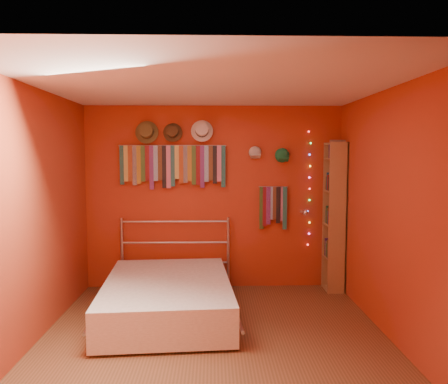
{
  "coord_description": "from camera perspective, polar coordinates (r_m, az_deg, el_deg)",
  "views": [
    {
      "loc": [
        -0.01,
        -4.23,
        1.84
      ],
      "look_at": [
        0.12,
        0.9,
        1.4
      ],
      "focal_mm": 35.0,
      "sensor_mm": 36.0,
      "label": 1
    }
  ],
  "objects": [
    {
      "name": "bookshelf",
      "position": [
        6.05,
        14.58,
        -3.04
      ],
      "size": [
        0.25,
        0.34,
        2.0
      ],
      "color": "#976C44",
      "rests_on": "ground"
    },
    {
      "name": "fedora_white",
      "position": [
        5.89,
        -2.91,
        8.06
      ],
      "size": [
        0.3,
        0.16,
        0.29
      ],
      "rotation": [
        1.36,
        0.0,
        0.0
      ],
      "color": "silver",
      "rests_on": "back_wall"
    },
    {
      "name": "cap_white",
      "position": [
        5.95,
        4.07,
        5.15
      ],
      "size": [
        0.17,
        0.22,
        0.17
      ],
      "color": "beige",
      "rests_on": "back_wall"
    },
    {
      "name": "ground",
      "position": [
        4.61,
        -1.27,
        -18.59
      ],
      "size": [
        3.5,
        3.5,
        0.0
      ],
      "primitive_type": "plane",
      "color": "brown",
      "rests_on": "ground"
    },
    {
      "name": "reading_lamp",
      "position": [
        5.92,
        10.51,
        -2.64
      ],
      "size": [
        0.07,
        0.32,
        0.09
      ],
      "color": "#ACACB0",
      "rests_on": "back_wall"
    },
    {
      "name": "ceiling",
      "position": [
        4.28,
        -1.33,
        13.78
      ],
      "size": [
        3.5,
        3.5,
        0.02
      ],
      "primitive_type": "cube",
      "color": "white",
      "rests_on": "back_wall"
    },
    {
      "name": "bed",
      "position": [
        5.14,
        -7.36,
        -13.4
      ],
      "size": [
        1.62,
        2.08,
        0.98
      ],
      "rotation": [
        0.0,
        0.0,
        0.07
      ],
      "color": "#ACACB0",
      "rests_on": "ground"
    },
    {
      "name": "cap_green",
      "position": [
        6.0,
        7.6,
        4.76
      ],
      "size": [
        0.19,
        0.24,
        0.19
      ],
      "color": "#1A7540",
      "rests_on": "back_wall"
    },
    {
      "name": "small_tie_rack",
      "position": [
        6.01,
        6.43,
        -1.69
      ],
      "size": [
        0.4,
        0.03,
        0.6
      ],
      "color": "#ACACB0",
      "rests_on": "back_wall"
    },
    {
      "name": "tie_rack",
      "position": [
        5.94,
        -6.7,
        3.67
      ],
      "size": [
        1.45,
        0.03,
        0.6
      ],
      "color": "#ACACB0",
      "rests_on": "back_wall"
    },
    {
      "name": "back_wall",
      "position": [
        6.01,
        -1.34,
        -0.71
      ],
      "size": [
        3.5,
        0.02,
        2.5
      ],
      "primitive_type": "cube",
      "color": "#A8391B",
      "rests_on": "ground"
    },
    {
      "name": "fairy_lights",
      "position": [
        6.1,
        11.07,
        0.42
      ],
      "size": [
        0.05,
        0.02,
        1.58
      ],
      "color": "#FF3333",
      "rests_on": "back_wall"
    },
    {
      "name": "right_wall",
      "position": [
        4.62,
        20.99,
        -2.75
      ],
      "size": [
        0.02,
        3.5,
        2.5
      ],
      "primitive_type": "cube",
      "color": "#A8391B",
      "rests_on": "ground"
    },
    {
      "name": "fedora_brown",
      "position": [
        5.92,
        -6.74,
        7.8
      ],
      "size": [
        0.26,
        0.14,
        0.26
      ],
      "rotation": [
        1.36,
        0.0,
        0.0
      ],
      "color": "#463019",
      "rests_on": "back_wall"
    },
    {
      "name": "left_wall",
      "position": [
        4.61,
        -23.63,
        -2.85
      ],
      "size": [
        0.02,
        3.5,
        2.5
      ],
      "primitive_type": "cube",
      "color": "#A8391B",
      "rests_on": "ground"
    },
    {
      "name": "fedora_olive",
      "position": [
        5.96,
        -10.1,
        7.79
      ],
      "size": [
        0.31,
        0.17,
        0.31
      ],
      "rotation": [
        1.36,
        0.0,
        0.0
      ],
      "color": "brown",
      "rests_on": "back_wall"
    }
  ]
}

